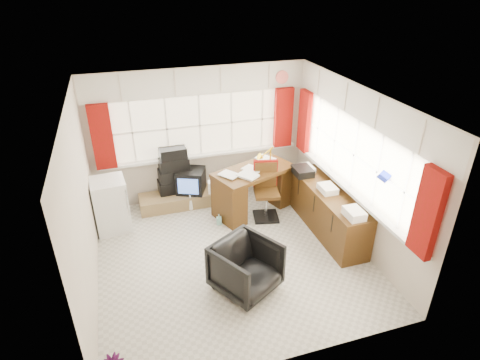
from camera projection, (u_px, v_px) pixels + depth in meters
The scene contains 19 objects.
ground at pixel (231, 255), 6.28m from camera, with size 4.00×4.00×0.00m, color beige.
room_walls at pixel (230, 170), 5.58m from camera, with size 4.00×4.00×4.00m.
window_back at pixel (202, 152), 7.47m from camera, with size 3.70×0.12×3.60m.
window_right at pixel (348, 184), 6.35m from camera, with size 0.12×3.70×3.60m.
curtains at pixel (269, 141), 6.62m from camera, with size 3.83×3.83×1.15m.
overhead_cabinets at pixel (272, 92), 6.31m from camera, with size 3.98×3.98×0.48m.
desk at pixel (253, 188), 7.25m from camera, with size 1.60×1.17×0.86m.
desk_lamp at pixel (270, 153), 6.98m from camera, with size 0.15×0.12×0.42m.
task_chair at pixel (266, 188), 7.06m from camera, with size 0.52×0.54×1.04m.
office_chair at pixel (246, 267), 5.47m from camera, with size 0.78×0.80×0.73m, color black.
radiator at pixel (224, 200), 7.26m from camera, with size 0.46×0.25×0.65m.
credenza at pixel (327, 210), 6.72m from camera, with size 0.50×2.00×0.85m.
file_tray at pixel (303, 171), 7.05m from camera, with size 0.30×0.39×0.13m, color black.
tv_bench at pixel (178, 200), 7.53m from camera, with size 1.40×0.50×0.25m, color olive.
crt_tv at pixel (191, 181), 7.46m from camera, with size 0.63×0.61×0.45m.
hifi_stack at pixel (174, 171), 7.43m from camera, with size 0.66×0.44×0.87m.
mini_fridge at pixel (111, 205), 6.72m from camera, with size 0.59×0.59×0.93m.
spray_bottle_a at pixel (190, 202), 7.39m from camera, with size 0.11×0.12×0.30m, color white.
spray_bottle_b at pixel (219, 219), 6.99m from camera, with size 0.09×0.09×0.19m, color #93DCCA.
Camera 1 is at (-1.36, -4.80, 4.00)m, focal length 30.00 mm.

